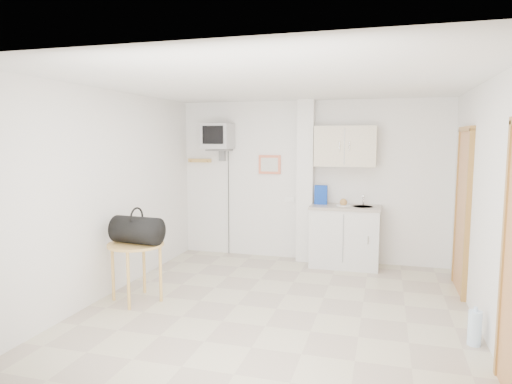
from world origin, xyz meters
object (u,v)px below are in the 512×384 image
(duffel_bag, at_px, (137,230))
(water_bottle, at_px, (475,328))
(crt_television, at_px, (218,137))
(round_table, at_px, (136,251))

(duffel_bag, distance_m, water_bottle, 3.67)
(crt_television, distance_m, round_table, 2.59)
(crt_television, xyz_separation_m, water_bottle, (3.43, -2.40, -1.77))
(round_table, bearing_deg, duffel_bag, -18.25)
(round_table, distance_m, duffel_bag, 0.25)
(crt_television, height_order, duffel_bag, crt_television)
(crt_television, xyz_separation_m, duffel_bag, (-0.17, -2.23, -1.08))
(round_table, bearing_deg, water_bottle, -2.82)
(crt_television, bearing_deg, water_bottle, -34.96)
(duffel_bag, height_order, water_bottle, duffel_bag)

